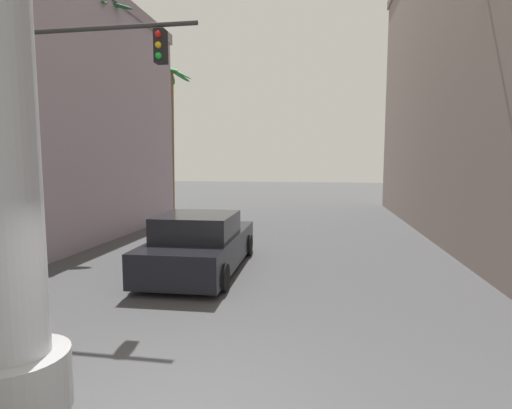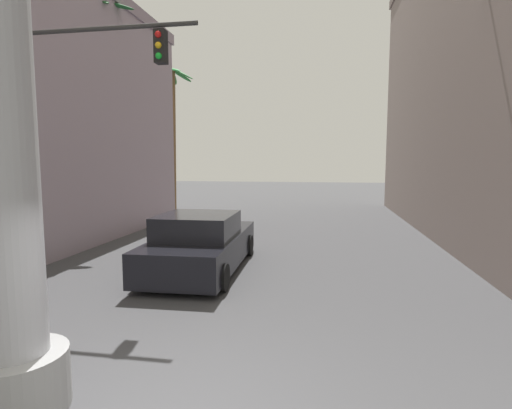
# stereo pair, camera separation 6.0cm
# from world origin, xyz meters

# --- Properties ---
(ground_plane) EXTENTS (87.44, 87.44, 0.00)m
(ground_plane) POSITION_xyz_m (0.00, 10.00, 0.00)
(ground_plane) COLOR #424244
(traffic_light_mast) EXTENTS (5.58, 0.32, 5.91)m
(traffic_light_mast) POSITION_xyz_m (-4.94, 4.59, 4.21)
(traffic_light_mast) COLOR #333333
(traffic_light_mast) RESTS_ON ground
(car_lead) EXTENTS (2.26, 5.08, 1.56)m
(car_lead) POSITION_xyz_m (-1.70, 6.33, 0.70)
(car_lead) COLOR black
(car_lead) RESTS_ON ground
(palm_tree_mid_right) EXTENTS (2.98, 2.96, 7.24)m
(palm_tree_mid_right) POSITION_xyz_m (6.94, 12.29, 4.80)
(palm_tree_mid_right) COLOR brown
(palm_tree_mid_right) RESTS_ON ground
(palm_tree_far_left) EXTENTS (2.98, 3.00, 8.26)m
(palm_tree_far_left) POSITION_xyz_m (-7.17, 18.26, 5.30)
(palm_tree_far_left) COLOR brown
(palm_tree_far_left) RESTS_ON ground
(palm_tree_mid_left) EXTENTS (2.69, 2.41, 8.95)m
(palm_tree_mid_left) POSITION_xyz_m (-7.00, 10.53, 5.77)
(palm_tree_mid_left) COLOR brown
(palm_tree_mid_left) RESTS_ON ground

